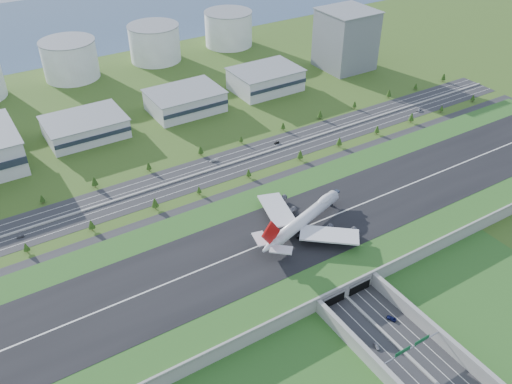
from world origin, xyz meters
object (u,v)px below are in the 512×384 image
car_5 (277,143)px  boeing_747 (304,219)px  car_0 (377,346)px  car_7 (214,160)px  office_tower (346,40)px  car_2 (391,318)px  car_4 (20,236)px  car_6 (419,110)px

car_5 → boeing_747: bearing=-30.1°
car_0 → car_5: bearing=86.5°
boeing_747 → car_7: 105.22m
office_tower → car_2: (-190.79, -268.50, -26.68)m
car_5 → car_7: bearing=-96.6°
office_tower → car_4: office_tower is taller
car_4 → car_7: bearing=-80.5°
boeing_747 → car_0: boeing_747 is taller
car_7 → car_5: bearing=104.2°
car_5 → car_7: size_ratio=0.77×
car_5 → office_tower: bearing=119.1°
car_4 → car_5: car_4 is taller
car_6 → car_5: bearing=60.6°
office_tower → car_2: size_ratio=10.98×
office_tower → car_0: size_ratio=13.05×
boeing_747 → car_0: (-17.57, -82.41, -13.78)m
boeing_747 → car_6: size_ratio=12.14×
boeing_747 → car_2: 74.76m
office_tower → boeing_747: size_ratio=0.75×
boeing_747 → car_7: boeing_747 is taller
car_6 → car_7: 186.54m
car_7 → car_2: bearing=17.7°
boeing_747 → car_6: (182.43, 84.97, -13.66)m
car_2 → car_4: 214.96m
car_7 → car_0: bearing=12.2°
boeing_747 → car_5: 114.28m
car_0 → car_6: 260.80m
car_0 → car_5: (67.13, 184.46, -0.01)m
car_0 → car_7: (14.46, 186.69, 0.10)m
boeing_747 → car_0: 85.38m
car_2 → car_4: bearing=-71.9°
car_4 → car_7: size_ratio=0.75×
car_2 → car_5: bearing=-128.6°
car_2 → car_7: bearing=-111.8°
car_4 → car_0: bearing=-141.2°
office_tower → car_2: 330.47m
boeing_747 → car_6: boeing_747 is taller
boeing_747 → car_4: bearing=129.5°
boeing_747 → office_tower: bearing=27.4°
boeing_747 → car_7: bearing=73.5°
car_4 → car_6: size_ratio=0.70×
boeing_747 → car_7: (-3.11, 104.28, -13.68)m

